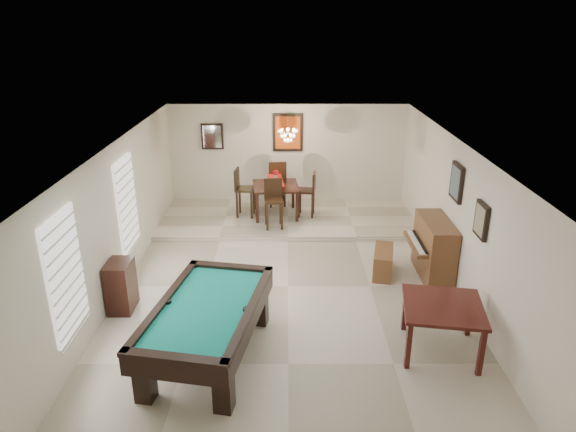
{
  "coord_description": "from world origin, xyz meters",
  "views": [
    {
      "loc": [
        -0.01,
        -8.28,
        4.6
      ],
      "look_at": [
        0.0,
        0.6,
        1.15
      ],
      "focal_mm": 32.0,
      "sensor_mm": 36.0,
      "label": 1
    }
  ],
  "objects_px": {
    "pool_table": "(208,332)",
    "dining_chair_west": "(245,193)",
    "piano_bench": "(383,262)",
    "dining_chair_north": "(277,183)",
    "dining_chair_south": "(274,204)",
    "dining_chair_east": "(306,194)",
    "apothecary_chest": "(121,286)",
    "flower_vase": "(276,175)",
    "dining_table": "(276,198)",
    "upright_piano": "(427,249)",
    "chandelier": "(288,131)",
    "square_table": "(441,328)"
  },
  "relations": [
    {
      "from": "pool_table",
      "to": "dining_chair_west",
      "type": "distance_m",
      "value": 5.37
    },
    {
      "from": "piano_bench",
      "to": "dining_chair_north",
      "type": "relative_size",
      "value": 0.75
    },
    {
      "from": "dining_chair_south",
      "to": "dining_chair_north",
      "type": "relative_size",
      "value": 0.94
    },
    {
      "from": "pool_table",
      "to": "piano_bench",
      "type": "relative_size",
      "value": 2.84
    },
    {
      "from": "dining_chair_west",
      "to": "dining_chair_east",
      "type": "distance_m",
      "value": 1.45
    },
    {
      "from": "apothecary_chest",
      "to": "flower_vase",
      "type": "relative_size",
      "value": 3.38
    },
    {
      "from": "apothecary_chest",
      "to": "dining_table",
      "type": "bearing_deg",
      "value": 58.63
    },
    {
      "from": "dining_chair_west",
      "to": "dining_chair_east",
      "type": "xyz_separation_m",
      "value": [
        1.45,
        0.01,
        -0.04
      ]
    },
    {
      "from": "upright_piano",
      "to": "dining_chair_south",
      "type": "distance_m",
      "value": 3.61
    },
    {
      "from": "apothecary_chest",
      "to": "piano_bench",
      "type": "bearing_deg",
      "value": 15.46
    },
    {
      "from": "apothecary_chest",
      "to": "chandelier",
      "type": "bearing_deg",
      "value": 54.91
    },
    {
      "from": "dining_chair_north",
      "to": "chandelier",
      "type": "relative_size",
      "value": 1.96
    },
    {
      "from": "dining_chair_west",
      "to": "dining_chair_south",
      "type": "bearing_deg",
      "value": -130.14
    },
    {
      "from": "square_table",
      "to": "upright_piano",
      "type": "bearing_deg",
      "value": 80.71
    },
    {
      "from": "flower_vase",
      "to": "chandelier",
      "type": "distance_m",
      "value": 1.12
    },
    {
      "from": "square_table",
      "to": "dining_chair_west",
      "type": "bearing_deg",
      "value": 121.81
    },
    {
      "from": "upright_piano",
      "to": "dining_table",
      "type": "xyz_separation_m",
      "value": [
        -2.89,
        2.89,
        0.0
      ]
    },
    {
      "from": "square_table",
      "to": "piano_bench",
      "type": "relative_size",
      "value": 1.26
    },
    {
      "from": "upright_piano",
      "to": "chandelier",
      "type": "bearing_deg",
      "value": 133.28
    },
    {
      "from": "chandelier",
      "to": "upright_piano",
      "type": "bearing_deg",
      "value": -46.72
    },
    {
      "from": "dining_table",
      "to": "dining_chair_south",
      "type": "bearing_deg",
      "value": -91.94
    },
    {
      "from": "square_table",
      "to": "upright_piano",
      "type": "height_order",
      "value": "upright_piano"
    },
    {
      "from": "piano_bench",
      "to": "dining_chair_west",
      "type": "height_order",
      "value": "dining_chair_west"
    },
    {
      "from": "pool_table",
      "to": "dining_chair_west",
      "type": "xyz_separation_m",
      "value": [
        0.13,
        5.36,
        0.29
      ]
    },
    {
      "from": "piano_bench",
      "to": "apothecary_chest",
      "type": "height_order",
      "value": "apothecary_chest"
    },
    {
      "from": "upright_piano",
      "to": "piano_bench",
      "type": "height_order",
      "value": "upright_piano"
    },
    {
      "from": "piano_bench",
      "to": "dining_chair_south",
      "type": "relative_size",
      "value": 0.8
    },
    {
      "from": "dining_table",
      "to": "dining_chair_north",
      "type": "bearing_deg",
      "value": 88.78
    },
    {
      "from": "square_table",
      "to": "upright_piano",
      "type": "distance_m",
      "value": 2.4
    },
    {
      "from": "upright_piano",
      "to": "dining_chair_north",
      "type": "xyz_separation_m",
      "value": [
        -2.88,
        3.62,
        0.15
      ]
    },
    {
      "from": "dining_chair_west",
      "to": "chandelier",
      "type": "xyz_separation_m",
      "value": [
        1.01,
        -0.08,
        1.5
      ]
    },
    {
      "from": "upright_piano",
      "to": "dining_chair_west",
      "type": "relative_size",
      "value": 1.15
    },
    {
      "from": "flower_vase",
      "to": "dining_chair_south",
      "type": "xyz_separation_m",
      "value": [
        -0.03,
        -0.77,
        -0.45
      ]
    },
    {
      "from": "upright_piano",
      "to": "dining_chair_south",
      "type": "xyz_separation_m",
      "value": [
        -2.92,
        2.12,
        0.12
      ]
    },
    {
      "from": "upright_piano",
      "to": "dining_chair_east",
      "type": "distance_m",
      "value": 3.59
    },
    {
      "from": "apothecary_chest",
      "to": "dining_table",
      "type": "distance_m",
      "value": 4.79
    },
    {
      "from": "pool_table",
      "to": "flower_vase",
      "type": "distance_m",
      "value": 5.52
    },
    {
      "from": "dining_table",
      "to": "dining_chair_south",
      "type": "distance_m",
      "value": 0.78
    },
    {
      "from": "square_table",
      "to": "apothecary_chest",
      "type": "xyz_separation_m",
      "value": [
        -5.0,
        1.17,
        0.05
      ]
    },
    {
      "from": "dining_chair_south",
      "to": "dining_chair_west",
      "type": "xyz_separation_m",
      "value": [
        -0.7,
        0.72,
        0.03
      ]
    },
    {
      "from": "dining_table",
      "to": "dining_chair_south",
      "type": "relative_size",
      "value": 0.96
    },
    {
      "from": "dining_chair_south",
      "to": "piano_bench",
      "type": "bearing_deg",
      "value": -50.29
    },
    {
      "from": "dining_chair_south",
      "to": "dining_chair_west",
      "type": "bearing_deg",
      "value": 127.46
    },
    {
      "from": "apothecary_chest",
      "to": "dining_chair_east",
      "type": "relative_size",
      "value": 0.79
    },
    {
      "from": "apothecary_chest",
      "to": "pool_table",
      "type": "bearing_deg",
      "value": -38.84
    },
    {
      "from": "pool_table",
      "to": "piano_bench",
      "type": "xyz_separation_m",
      "value": [
        2.96,
        2.59,
        -0.17
      ]
    },
    {
      "from": "dining_chair_south",
      "to": "pool_table",
      "type": "bearing_deg",
      "value": -106.57
    },
    {
      "from": "upright_piano",
      "to": "apothecary_chest",
      "type": "height_order",
      "value": "upright_piano"
    },
    {
      "from": "piano_bench",
      "to": "chandelier",
      "type": "height_order",
      "value": "chandelier"
    },
    {
      "from": "square_table",
      "to": "dining_chair_east",
      "type": "height_order",
      "value": "dining_chair_east"
    }
  ]
}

